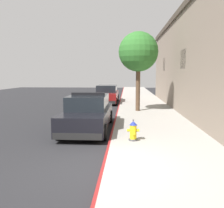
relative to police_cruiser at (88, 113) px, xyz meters
The scene contains 7 objects.
ground_plane 6.25m from the police_cruiser, 118.52° to the left, with size 32.25×60.00×0.20m, color #232326.
sidewalk_pavement 6.27m from the police_cruiser, 60.81° to the left, with size 3.74×60.00×0.14m, color #9E9991.
curb_painted_edge 5.60m from the police_cruiser, 78.28° to the left, with size 0.08×60.00×0.14m, color maroon.
police_cruiser is the anchor object (origin of this frame).
parked_car_silver_ahead 10.38m from the police_cruiser, 90.12° to the left, with size 1.94×4.84×1.56m.
fire_hydrant 2.91m from the police_cruiser, 47.50° to the right, with size 0.44×0.40×0.76m.
street_tree 6.44m from the police_cruiser, 64.33° to the left, with size 2.52×2.52×5.04m.
Camera 1 is at (0.55, -5.99, 2.47)m, focal length 38.58 mm.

